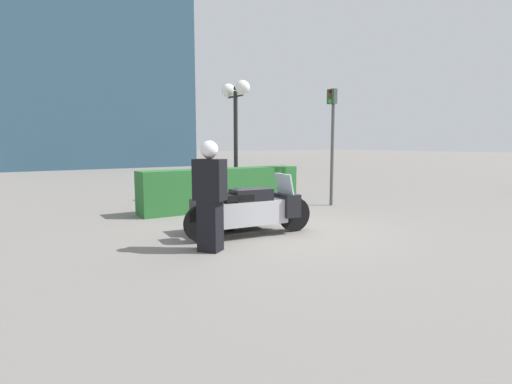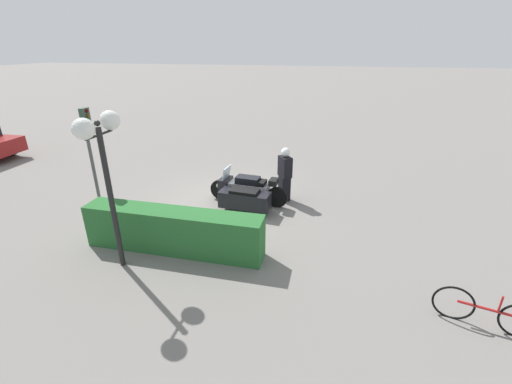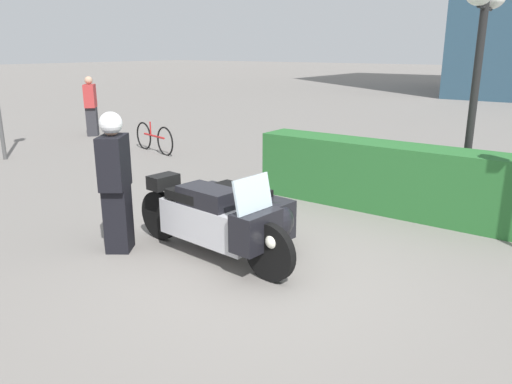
{
  "view_description": "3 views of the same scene",
  "coord_description": "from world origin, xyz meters",
  "px_view_note": "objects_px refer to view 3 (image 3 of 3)",
  "views": [
    {
      "loc": [
        -4.71,
        -6.28,
        1.74
      ],
      "look_at": [
        -0.82,
        -0.36,
        0.88
      ],
      "focal_mm": 28.0,
      "sensor_mm": 36.0,
      "label": 1
    },
    {
      "loc": [
        -3.31,
        9.72,
        4.74
      ],
      "look_at": [
        -1.15,
        0.54,
        0.68
      ],
      "focal_mm": 24.0,
      "sensor_mm": 36.0,
      "label": 2
    },
    {
      "loc": [
        3.13,
        -4.41,
        2.52
      ],
      "look_at": [
        -0.22,
        0.19,
        0.88
      ],
      "focal_mm": 35.0,
      "sensor_mm": 36.0,
      "label": 3
    }
  ],
  "objects_px": {
    "police_motorcycle": "(230,216)",
    "pedestrian_bystander": "(91,106)",
    "hedge_bush_curbside": "(390,178)",
    "bicycle_parked": "(154,138)",
    "officer_rider": "(115,179)",
    "twin_lamp_post": "(483,23)"
  },
  "relations": [
    {
      "from": "police_motorcycle",
      "to": "officer_rider",
      "type": "distance_m",
      "value": 1.51
    },
    {
      "from": "pedestrian_bystander",
      "to": "twin_lamp_post",
      "type": "bearing_deg",
      "value": 131.42
    },
    {
      "from": "police_motorcycle",
      "to": "pedestrian_bystander",
      "type": "xyz_separation_m",
      "value": [
        -8.9,
        4.49,
        0.4
      ]
    },
    {
      "from": "officer_rider",
      "to": "bicycle_parked",
      "type": "bearing_deg",
      "value": -81.99
    },
    {
      "from": "hedge_bush_curbside",
      "to": "police_motorcycle",
      "type": "bearing_deg",
      "value": -110.09
    },
    {
      "from": "police_motorcycle",
      "to": "hedge_bush_curbside",
      "type": "bearing_deg",
      "value": 75.05
    },
    {
      "from": "police_motorcycle",
      "to": "bicycle_parked",
      "type": "distance_m",
      "value": 6.78
    },
    {
      "from": "twin_lamp_post",
      "to": "pedestrian_bystander",
      "type": "bearing_deg",
      "value": 175.58
    },
    {
      "from": "hedge_bush_curbside",
      "to": "bicycle_parked",
      "type": "height_order",
      "value": "hedge_bush_curbside"
    },
    {
      "from": "officer_rider",
      "to": "bicycle_parked",
      "type": "height_order",
      "value": "officer_rider"
    },
    {
      "from": "hedge_bush_curbside",
      "to": "twin_lamp_post",
      "type": "relative_size",
      "value": 1.28
    },
    {
      "from": "twin_lamp_post",
      "to": "bicycle_parked",
      "type": "distance_m",
      "value": 7.93
    },
    {
      "from": "officer_rider",
      "to": "pedestrian_bystander",
      "type": "bearing_deg",
      "value": -69.68
    },
    {
      "from": "officer_rider",
      "to": "twin_lamp_post",
      "type": "relative_size",
      "value": 0.51
    },
    {
      "from": "twin_lamp_post",
      "to": "police_motorcycle",
      "type": "bearing_deg",
      "value": -117.98
    },
    {
      "from": "police_motorcycle",
      "to": "officer_rider",
      "type": "bearing_deg",
      "value": -139.64
    },
    {
      "from": "bicycle_parked",
      "to": "pedestrian_bystander",
      "type": "bearing_deg",
      "value": -177.6
    },
    {
      "from": "police_motorcycle",
      "to": "twin_lamp_post",
      "type": "xyz_separation_m",
      "value": [
        1.94,
        3.65,
        2.42
      ]
    },
    {
      "from": "twin_lamp_post",
      "to": "pedestrian_bystander",
      "type": "relative_size",
      "value": 2.02
    },
    {
      "from": "officer_rider",
      "to": "bicycle_parked",
      "type": "relative_size",
      "value": 1.03
    },
    {
      "from": "pedestrian_bystander",
      "to": "bicycle_parked",
      "type": "relative_size",
      "value": 1.0
    },
    {
      "from": "police_motorcycle",
      "to": "twin_lamp_post",
      "type": "height_order",
      "value": "twin_lamp_post"
    }
  ]
}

